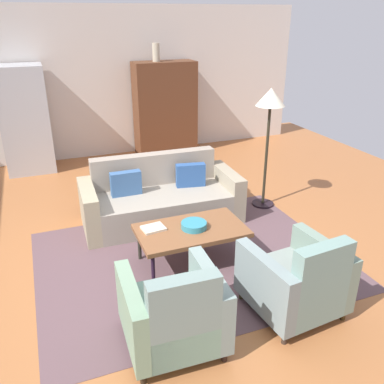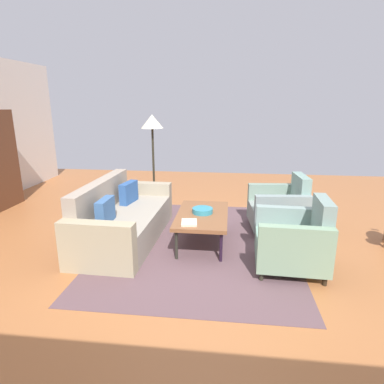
{
  "view_description": "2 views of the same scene",
  "coord_description": "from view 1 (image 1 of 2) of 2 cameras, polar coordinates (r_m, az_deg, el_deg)",
  "views": [
    {
      "loc": [
        -1.09,
        -3.74,
        2.62
      ],
      "look_at": [
        0.58,
        0.53,
        0.61
      ],
      "focal_mm": 38.15,
      "sensor_mm": 36.0,
      "label": 1
    },
    {
      "loc": [
        -3.91,
        -0.39,
        1.93
      ],
      "look_at": [
        0.39,
        0.11,
        0.74
      ],
      "focal_mm": 30.45,
      "sensor_mm": 36.0,
      "label": 2
    }
  ],
  "objects": [
    {
      "name": "armchair_right",
      "position": [
        3.98,
        14.6,
        -12.15
      ],
      "size": [
        0.87,
        0.87,
        0.88
      ],
      "rotation": [
        0.0,
        0.0,
        0.09
      ],
      "color": "black",
      "rests_on": "ground"
    },
    {
      "name": "fruit_bowl",
      "position": [
        4.53,
        0.27,
        -4.66
      ],
      "size": [
        0.29,
        0.29,
        0.07
      ],
      "primitive_type": "cylinder",
      "color": "teal",
      "rests_on": "coffee_table"
    },
    {
      "name": "vase_tall",
      "position": [
        8.07,
        -5.05,
        18.88
      ],
      "size": [
        0.14,
        0.14,
        0.33
      ],
      "primitive_type": "cylinder",
      "color": "#BAB198",
      "rests_on": "cabinet"
    },
    {
      "name": "refrigerator",
      "position": [
        7.79,
        -22.32,
        9.32
      ],
      "size": [
        0.8,
        0.73,
        1.85
      ],
      "color": "#B7BABF",
      "rests_on": "ground"
    },
    {
      "name": "book_stack",
      "position": [
        4.53,
        -5.43,
        -5.07
      ],
      "size": [
        0.27,
        0.22,
        0.03
      ],
      "color": "beige",
      "rests_on": "coffee_table"
    },
    {
      "name": "area_rug",
      "position": [
        4.8,
        -0.33,
        -9.4
      ],
      "size": [
        3.4,
        2.6,
        0.01
      ],
      "primitive_type": "cube",
      "color": "brown",
      "rests_on": "ground"
    },
    {
      "name": "coffee_table",
      "position": [
        4.55,
        -0.12,
        -5.53
      ],
      "size": [
        1.2,
        0.7,
        0.44
      ],
      "color": "#282720",
      "rests_on": "ground"
    },
    {
      "name": "cabinet",
      "position": [
        8.27,
        -3.78,
        11.57
      ],
      "size": [
        1.2,
        0.51,
        1.8
      ],
      "color": "#57311D",
      "rests_on": "ground"
    },
    {
      "name": "couch",
      "position": [
        5.61,
        -4.5,
        -1.01
      ],
      "size": [
        2.13,
        0.97,
        0.86
      ],
      "rotation": [
        0.0,
        0.0,
        3.11
      ],
      "color": "gray",
      "rests_on": "ground"
    },
    {
      "name": "armchair_left",
      "position": [
        3.51,
        -2.46,
        -16.78
      ],
      "size": [
        0.83,
        0.83,
        0.88
      ],
      "rotation": [
        0.0,
        0.0,
        -0.04
      ],
      "color": "#2A281F",
      "rests_on": "ground"
    },
    {
      "name": "wall_back",
      "position": [
        8.22,
        -13.97,
        14.42
      ],
      "size": [
        8.59,
        0.12,
        2.8
      ],
      "primitive_type": "cube",
      "color": "beige",
      "rests_on": "ground"
    },
    {
      "name": "floor_lamp",
      "position": [
        5.74,
        10.85,
        11.4
      ],
      "size": [
        0.4,
        0.4,
        1.72
      ],
      "color": "black",
      "rests_on": "ground"
    },
    {
      "name": "ground_plane",
      "position": [
        4.7,
        -4.32,
        -10.34
      ],
      "size": [
        10.35,
        10.35,
        0.0
      ],
      "primitive_type": "plane",
      "color": "#A66336"
    }
  ]
}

